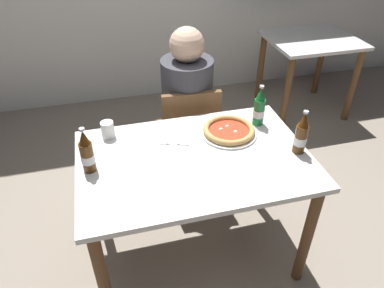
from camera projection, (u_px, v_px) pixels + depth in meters
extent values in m
plane|color=gray|center=(194.00, 249.00, 2.31)|extent=(8.00, 8.00, 0.00)
cube|color=silver|center=(194.00, 160.00, 1.88)|extent=(1.20, 0.80, 0.03)
cylinder|color=brown|center=(103.00, 282.00, 1.72)|extent=(0.06, 0.06, 0.72)
cylinder|color=brown|center=(307.00, 236.00, 1.94)|extent=(0.06, 0.06, 0.72)
cylinder|color=brown|center=(97.00, 187.00, 2.26)|extent=(0.06, 0.06, 0.72)
cylinder|color=brown|center=(257.00, 160.00, 2.48)|extent=(0.06, 0.06, 0.72)
cube|color=brown|center=(187.00, 133.00, 2.62)|extent=(0.42, 0.42, 0.04)
cube|color=brown|center=(192.00, 121.00, 2.35)|extent=(0.38, 0.06, 0.40)
cylinder|color=brown|center=(204.00, 142.00, 2.91)|extent=(0.04, 0.04, 0.41)
cylinder|color=brown|center=(162.00, 147.00, 2.86)|extent=(0.04, 0.04, 0.41)
cylinder|color=brown|center=(214.00, 169.00, 2.64)|extent=(0.04, 0.04, 0.41)
cylinder|color=brown|center=(168.00, 175.00, 2.59)|extent=(0.04, 0.04, 0.41)
cube|color=#2D3342|center=(188.00, 157.00, 2.72)|extent=(0.32, 0.28, 0.45)
cylinder|color=#3F3F47|center=(187.00, 99.00, 2.43)|extent=(0.34, 0.34, 0.55)
sphere|color=beige|center=(187.00, 45.00, 2.21)|extent=(0.22, 0.22, 0.22)
cube|color=silver|center=(312.00, 39.00, 3.32)|extent=(0.80, 0.70, 0.03)
cylinder|color=brown|center=(287.00, 95.00, 3.24)|extent=(0.06, 0.06, 0.72)
cylinder|color=brown|center=(353.00, 86.00, 3.38)|extent=(0.06, 0.06, 0.72)
cylinder|color=brown|center=(261.00, 69.00, 3.70)|extent=(0.06, 0.06, 0.72)
cylinder|color=brown|center=(320.00, 62.00, 3.83)|extent=(0.06, 0.06, 0.72)
cylinder|color=white|center=(229.00, 133.00, 2.04)|extent=(0.32, 0.32, 0.01)
cylinder|color=#BC381E|center=(229.00, 131.00, 2.04)|extent=(0.23, 0.23, 0.01)
torus|color=tan|center=(229.00, 130.00, 2.03)|extent=(0.29, 0.29, 0.03)
sphere|color=silver|center=(221.00, 130.00, 2.05)|extent=(0.02, 0.02, 0.02)
sphere|color=silver|center=(235.00, 132.00, 2.03)|extent=(0.02, 0.02, 0.02)
sphere|color=silver|center=(227.00, 127.00, 2.07)|extent=(0.02, 0.02, 0.02)
cylinder|color=#512D0F|center=(88.00, 157.00, 1.74)|extent=(0.06, 0.06, 0.16)
cone|color=#512D0F|center=(83.00, 137.00, 1.67)|extent=(0.05, 0.05, 0.07)
cylinder|color=#B7B7BC|center=(82.00, 129.00, 1.65)|extent=(0.03, 0.03, 0.01)
cylinder|color=white|center=(88.00, 158.00, 1.75)|extent=(0.07, 0.07, 0.04)
cylinder|color=#196B2D|center=(259.00, 112.00, 2.09)|extent=(0.06, 0.06, 0.16)
cone|color=#196B2D|center=(261.00, 94.00, 2.02)|extent=(0.05, 0.05, 0.07)
cylinder|color=#B7B7BC|center=(262.00, 87.00, 1.99)|extent=(0.03, 0.03, 0.01)
cylinder|color=white|center=(259.00, 113.00, 2.09)|extent=(0.07, 0.07, 0.04)
cylinder|color=#512D0F|center=(300.00, 139.00, 1.87)|extent=(0.06, 0.06, 0.16)
cone|color=#512D0F|center=(305.00, 120.00, 1.80)|extent=(0.05, 0.05, 0.07)
cylinder|color=#B7B7BC|center=(306.00, 112.00, 1.77)|extent=(0.03, 0.03, 0.01)
cylinder|color=white|center=(300.00, 140.00, 1.87)|extent=(0.07, 0.07, 0.04)
cube|color=white|center=(174.00, 135.00, 2.03)|extent=(0.23, 0.23, 0.00)
cube|color=silver|center=(178.00, 134.00, 2.03)|extent=(0.05, 0.19, 0.00)
cube|color=silver|center=(171.00, 135.00, 2.02)|extent=(0.08, 0.16, 0.00)
cylinder|color=white|center=(108.00, 130.00, 2.00)|extent=(0.07, 0.07, 0.09)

